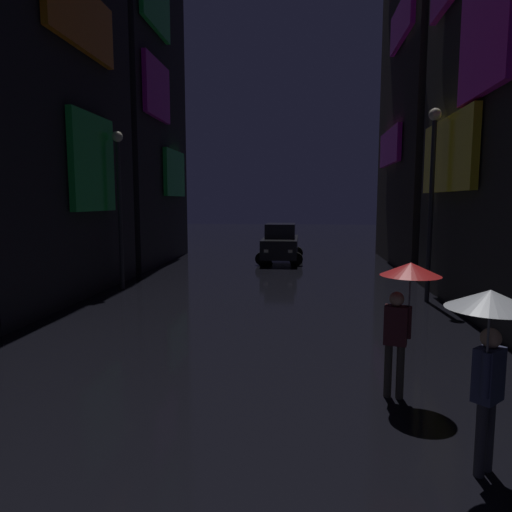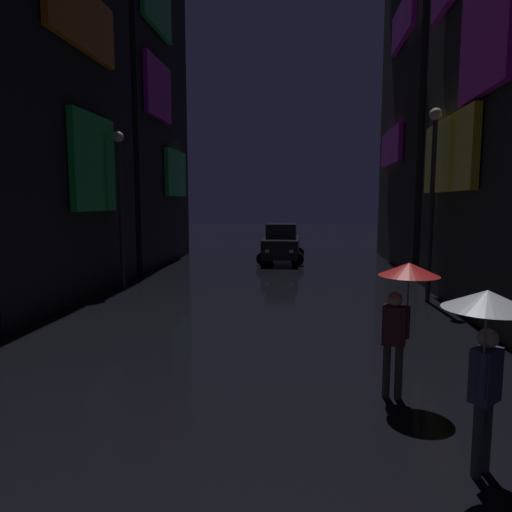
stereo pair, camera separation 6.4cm
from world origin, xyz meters
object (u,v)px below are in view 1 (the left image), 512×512
car_distant (280,244)px  streetlamp_right_far (432,183)px  pedestrian_near_crossing_red (406,292)px  pedestrian_midstreet_centre_clear (489,331)px  streetlamp_left_far (119,191)px

car_distant → streetlamp_right_far: streetlamp_right_far is taller
pedestrian_near_crossing_red → car_distant: bearing=99.6°
pedestrian_midstreet_centre_clear → streetlamp_left_far: bearing=128.9°
pedestrian_near_crossing_red → streetlamp_right_far: size_ratio=0.37×
car_distant → streetlamp_left_far: streetlamp_left_far is taller
streetlamp_left_far → car_distant: bearing=56.1°
streetlamp_right_far → pedestrian_near_crossing_red: bearing=-107.4°
car_distant → streetlamp_left_far: 9.50m
pedestrian_near_crossing_red → pedestrian_midstreet_centre_clear: (0.42, -2.04, 0.00)m
pedestrian_near_crossing_red → streetlamp_left_far: (-7.78, 8.12, 1.70)m
pedestrian_midstreet_centre_clear → car_distant: 18.06m
pedestrian_midstreet_centre_clear → car_distant: pedestrian_midstreet_centre_clear is taller
car_distant → streetlamp_right_far: size_ratio=0.73×
pedestrian_near_crossing_red → streetlamp_left_far: streetlamp_left_far is taller
pedestrian_near_crossing_red → pedestrian_midstreet_centre_clear: size_ratio=1.00×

